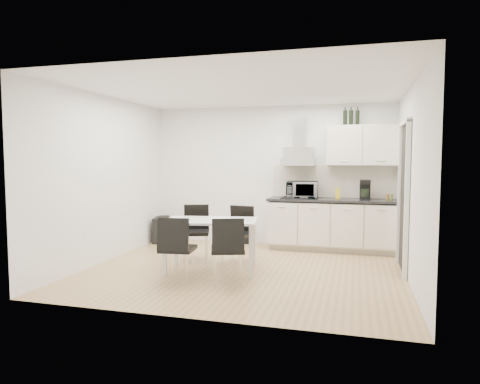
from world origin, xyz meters
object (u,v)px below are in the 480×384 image
object	(u,v)px
chair_far_right	(237,235)
chair_near_left	(178,250)
guitar_amp	(161,229)
chair_far_left	(196,233)
dining_table	(211,226)
chair_near_right	(228,250)
kitchenette	(334,204)
floor_speaker	(245,236)

from	to	relation	value
chair_far_right	chair_near_left	bearing A→B (deg)	80.37
chair_far_right	guitar_amp	xyz separation A→B (m)	(-1.90, 1.26, -0.20)
chair_far_left	chair_far_right	xyz separation A→B (m)	(0.68, 0.02, 0.00)
dining_table	guitar_amp	xyz separation A→B (m)	(-1.68, 1.85, -0.42)
chair_near_right	dining_table	bearing A→B (deg)	108.07
dining_table	chair_far_right	size ratio (longest dim) A/B	1.59
dining_table	guitar_amp	world-z (taller)	dining_table
guitar_amp	kitchenette	bearing A→B (deg)	-14.39
kitchenette	dining_table	size ratio (longest dim) A/B	1.80
chair_far_right	floor_speaker	world-z (taller)	chair_far_right
chair_near_left	dining_table	bearing A→B (deg)	64.77
chair_near_right	floor_speaker	size ratio (longest dim) A/B	2.97
chair_near_left	floor_speaker	size ratio (longest dim) A/B	2.97
guitar_amp	floor_speaker	bearing A→B (deg)	-7.16
guitar_amp	floor_speaker	xyz separation A→B (m)	(1.63, 0.25, -0.09)
chair_near_left	chair_far_right	bearing A→B (deg)	63.83
chair_far_right	chair_near_left	size ratio (longest dim) A/B	1.00
guitar_amp	chair_far_left	bearing A→B (deg)	-62.37
dining_table	chair_near_left	size ratio (longest dim) A/B	1.59
chair_near_right	guitar_amp	distance (m)	3.18
chair_near_right	floor_speaker	distance (m)	2.70
dining_table	chair_near_left	world-z (taller)	chair_near_left
dining_table	chair_far_right	world-z (taller)	chair_far_right
guitar_amp	floor_speaker	size ratio (longest dim) A/B	2.10
guitar_amp	dining_table	bearing A→B (deg)	-63.71
chair_near_right	guitar_amp	world-z (taller)	chair_near_right
kitchenette	chair_far_left	xyz separation A→B (m)	(-2.07, -1.37, -0.39)
chair_far_right	chair_far_left	bearing A→B (deg)	12.16
floor_speaker	chair_far_right	bearing A→B (deg)	-104.01
chair_near_left	guitar_amp	world-z (taller)	chair_near_left
dining_table	kitchenette	bearing A→B (deg)	40.25
guitar_amp	floor_speaker	world-z (taller)	guitar_amp
kitchenette	chair_near_left	distance (m)	3.21
chair_far_left	guitar_amp	xyz separation A→B (m)	(-1.22, 1.29, -0.20)
chair_near_left	guitar_amp	bearing A→B (deg)	113.57
kitchenette	guitar_amp	world-z (taller)	kitchenette
dining_table	chair_far_left	world-z (taller)	chair_far_left
kitchenette	chair_near_left	bearing A→B (deg)	-125.36
kitchenette	chair_far_left	distance (m)	2.52
chair_near_left	guitar_amp	distance (m)	2.91
dining_table	chair_near_left	distance (m)	0.73
chair_near_right	kitchenette	bearing A→B (deg)	44.83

